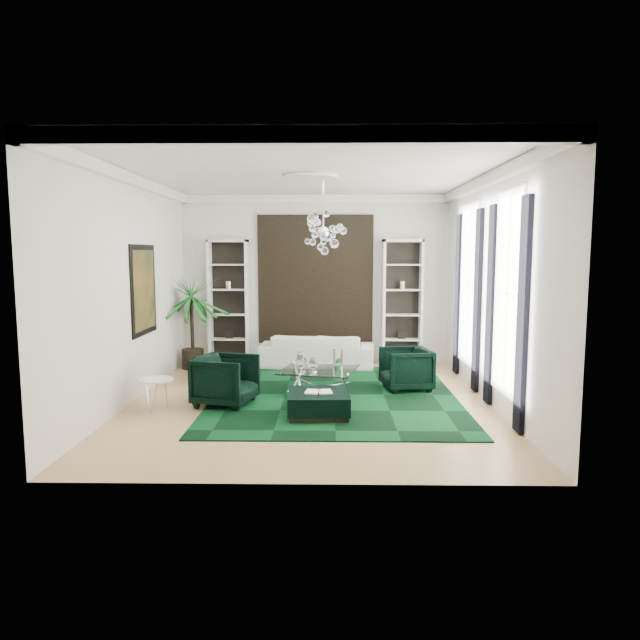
{
  "coord_description": "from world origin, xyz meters",
  "views": [
    {
      "loc": [
        0.32,
        -9.44,
        2.5
      ],
      "look_at": [
        0.15,
        0.5,
        1.33
      ],
      "focal_mm": 32.0,
      "sensor_mm": 36.0,
      "label": 1
    }
  ],
  "objects_px": {
    "armchair_right": "(406,369)",
    "ottoman_side": "(222,369)",
    "armchair_left": "(226,380)",
    "palm": "(192,310)",
    "coffee_table": "(319,380)",
    "ottoman_front": "(319,404)",
    "side_table": "(156,396)",
    "sofa": "(317,351)"
  },
  "relations": [
    {
      "from": "armchair_right",
      "to": "coffee_table",
      "type": "bearing_deg",
      "value": -92.63
    },
    {
      "from": "palm",
      "to": "ottoman_front",
      "type": "bearing_deg",
      "value": -51.96
    },
    {
      "from": "armchair_left",
      "to": "side_table",
      "type": "height_order",
      "value": "armchair_left"
    },
    {
      "from": "sofa",
      "to": "side_table",
      "type": "bearing_deg",
      "value": 59.94
    },
    {
      "from": "coffee_table",
      "to": "ottoman_front",
      "type": "distance_m",
      "value": 1.52
    },
    {
      "from": "armchair_left",
      "to": "palm",
      "type": "distance_m",
      "value": 3.34
    },
    {
      "from": "palm",
      "to": "armchair_right",
      "type": "bearing_deg",
      "value": -23.19
    },
    {
      "from": "armchair_right",
      "to": "palm",
      "type": "distance_m",
      "value": 4.84
    },
    {
      "from": "armchair_right",
      "to": "ottoman_side",
      "type": "relative_size",
      "value": 0.9
    },
    {
      "from": "armchair_left",
      "to": "palm",
      "type": "bearing_deg",
      "value": 37.66
    },
    {
      "from": "ottoman_front",
      "to": "palm",
      "type": "height_order",
      "value": "palm"
    },
    {
      "from": "armchair_left",
      "to": "armchair_right",
      "type": "height_order",
      "value": "armchair_left"
    },
    {
      "from": "ottoman_side",
      "to": "armchair_left",
      "type": "bearing_deg",
      "value": -77.4
    },
    {
      "from": "coffee_table",
      "to": "ottoman_side",
      "type": "relative_size",
      "value": 1.34
    },
    {
      "from": "armchair_left",
      "to": "ottoman_front",
      "type": "height_order",
      "value": "armchair_left"
    },
    {
      "from": "sofa",
      "to": "palm",
      "type": "bearing_deg",
      "value": 9.17
    },
    {
      "from": "sofa",
      "to": "armchair_right",
      "type": "relative_size",
      "value": 2.91
    },
    {
      "from": "ottoman_side",
      "to": "ottoman_front",
      "type": "distance_m",
      "value": 3.22
    },
    {
      "from": "armchair_right",
      "to": "ottoman_side",
      "type": "xyz_separation_m",
      "value": [
        -3.54,
        0.83,
        -0.18
      ]
    },
    {
      "from": "sofa",
      "to": "side_table",
      "type": "height_order",
      "value": "sofa"
    },
    {
      "from": "armchair_left",
      "to": "ottoman_side",
      "type": "xyz_separation_m",
      "value": [
        -0.43,
        1.93,
        -0.2
      ]
    },
    {
      "from": "armchair_right",
      "to": "ottoman_side",
      "type": "bearing_deg",
      "value": -112.86
    },
    {
      "from": "sofa",
      "to": "ottoman_side",
      "type": "bearing_deg",
      "value": 38.51
    },
    {
      "from": "armchair_left",
      "to": "palm",
      "type": "height_order",
      "value": "palm"
    },
    {
      "from": "sofa",
      "to": "ottoman_front",
      "type": "relative_size",
      "value": 2.67
    },
    {
      "from": "armchair_left",
      "to": "armchair_right",
      "type": "bearing_deg",
      "value": -55.99
    },
    {
      "from": "coffee_table",
      "to": "sofa",
      "type": "bearing_deg",
      "value": 92.3
    },
    {
      "from": "armchair_left",
      "to": "coffee_table",
      "type": "xyz_separation_m",
      "value": [
        1.53,
        0.9,
        -0.2
      ]
    },
    {
      "from": "coffee_table",
      "to": "ottoman_side",
      "type": "bearing_deg",
      "value": 152.34
    },
    {
      "from": "coffee_table",
      "to": "side_table",
      "type": "distance_m",
      "value": 2.88
    },
    {
      "from": "sofa",
      "to": "ottoman_side",
      "type": "xyz_separation_m",
      "value": [
        -1.87,
        -1.27,
        -0.15
      ]
    },
    {
      "from": "armchair_left",
      "to": "side_table",
      "type": "distance_m",
      "value": 1.12
    },
    {
      "from": "ottoman_side",
      "to": "ottoman_front",
      "type": "height_order",
      "value": "ottoman_side"
    },
    {
      "from": "sofa",
      "to": "armchair_left",
      "type": "distance_m",
      "value": 3.51
    },
    {
      "from": "armchair_right",
      "to": "coffee_table",
      "type": "xyz_separation_m",
      "value": [
        -1.58,
        -0.19,
        -0.17
      ]
    },
    {
      "from": "coffee_table",
      "to": "ottoman_front",
      "type": "relative_size",
      "value": 1.37
    },
    {
      "from": "ottoman_side",
      "to": "ottoman_front",
      "type": "relative_size",
      "value": 1.02
    },
    {
      "from": "armchair_right",
      "to": "ottoman_side",
      "type": "height_order",
      "value": "armchair_right"
    },
    {
      "from": "ottoman_front",
      "to": "side_table",
      "type": "xyz_separation_m",
      "value": [
        -2.57,
        0.2,
        0.07
      ]
    },
    {
      "from": "armchair_left",
      "to": "side_table",
      "type": "xyz_separation_m",
      "value": [
        -1.03,
        -0.42,
        -0.16
      ]
    },
    {
      "from": "ottoman_front",
      "to": "side_table",
      "type": "height_order",
      "value": "side_table"
    },
    {
      "from": "coffee_table",
      "to": "palm",
      "type": "bearing_deg",
      "value": 143.44
    }
  ]
}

